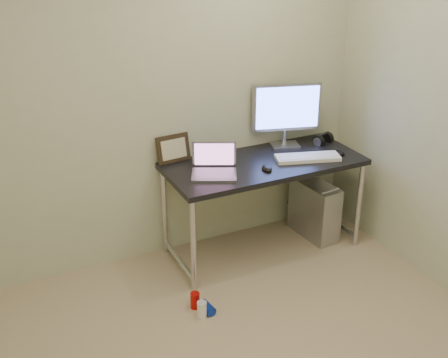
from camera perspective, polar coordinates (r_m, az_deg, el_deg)
wall_back at (r=3.97m, az=-8.88°, el=8.02°), size 3.50×0.02×2.50m
desk at (r=4.21m, az=4.06°, el=0.74°), size 1.48×0.65×0.75m
tower_computer at (r=4.64m, az=9.15°, el=-3.07°), size 0.23×0.46×0.49m
cable_a at (r=4.74m, az=6.96°, el=-0.05°), size 0.01×0.16×0.69m
cable_b at (r=4.78m, az=7.99°, el=-0.16°), size 0.02×0.11×0.71m
can_red at (r=3.85m, az=-2.96°, el=-12.21°), size 0.08×0.08×0.12m
can_white at (r=3.77m, az=-2.26°, el=-13.12°), size 0.09×0.09×0.12m
can_blue at (r=3.83m, az=-1.70°, el=-12.95°), size 0.08×0.13×0.07m
laptop at (r=3.95m, az=-1.01°, el=1.26°), size 0.39×0.37×0.22m
monitor at (r=4.39m, az=6.34°, el=6.98°), size 0.53×0.21×0.51m
keyboard at (r=4.24m, az=8.50°, el=2.16°), size 0.50×0.29×0.03m
mouse_right at (r=4.38m, az=11.55°, el=2.79°), size 0.08×0.13×0.04m
mouse_left at (r=4.02m, az=4.38°, el=1.18°), size 0.09×0.12×0.04m
headphones at (r=4.58m, az=10.05°, el=3.96°), size 0.18×0.10×0.10m
picture_frame at (r=4.14m, az=-5.18°, el=3.10°), size 0.26×0.10×0.21m
webcam at (r=4.19m, az=-1.70°, el=3.19°), size 0.05×0.04×0.12m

